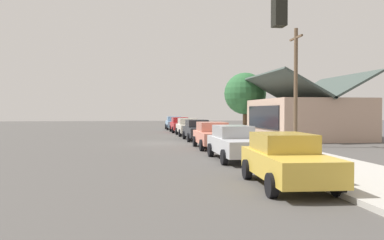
# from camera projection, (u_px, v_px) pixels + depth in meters

# --- Properties ---
(ground_plane) EXTENTS (120.00, 120.00, 0.00)m
(ground_plane) POSITION_uv_depth(u_px,v_px,m) (162.00, 143.00, 27.09)
(ground_plane) COLOR #4C4947
(sidewalk_curb) EXTENTS (60.00, 4.20, 0.16)m
(sidewalk_curb) POSITION_uv_depth(u_px,v_px,m) (239.00, 141.00, 27.89)
(sidewalk_curb) COLOR #B2AFA8
(sidewalk_curb) RESTS_ON ground
(car_skyblue) EXTENTS (4.61, 2.12, 1.59)m
(car_skyblue) POSITION_uv_depth(u_px,v_px,m) (174.00, 123.00, 46.92)
(car_skyblue) COLOR #8CB7E0
(car_skyblue) RESTS_ON ground
(car_cherry) EXTENTS (4.71, 2.01, 1.59)m
(car_cherry) POSITION_uv_depth(u_px,v_px,m) (180.00, 125.00, 40.88)
(car_cherry) COLOR red
(car_cherry) RESTS_ON ground
(car_ivory) EXTENTS (4.82, 2.02, 1.59)m
(car_ivory) POSITION_uv_depth(u_px,v_px,m) (188.00, 127.00, 35.45)
(car_ivory) COLOR silver
(car_ivory) RESTS_ON ground
(car_charcoal) EXTENTS (4.63, 1.97, 1.59)m
(car_charcoal) POSITION_uv_depth(u_px,v_px,m) (197.00, 130.00, 29.67)
(car_charcoal) COLOR #2D3035
(car_charcoal) RESTS_ON ground
(car_coral) EXTENTS (4.50, 2.10, 1.59)m
(car_coral) POSITION_uv_depth(u_px,v_px,m) (213.00, 135.00, 23.39)
(car_coral) COLOR #EA8C75
(car_coral) RESTS_ON ground
(car_silver) EXTENTS (4.86, 1.94, 1.59)m
(car_silver) POSITION_uv_depth(u_px,v_px,m) (234.00, 142.00, 17.90)
(car_silver) COLOR silver
(car_silver) RESTS_ON ground
(car_mustard) EXTENTS (4.56, 2.21, 1.59)m
(car_mustard) POSITION_uv_depth(u_px,v_px,m) (286.00, 159.00, 11.66)
(car_mustard) COLOR gold
(car_mustard) RESTS_ON ground
(storefront_building) EXTENTS (9.66, 7.64, 5.32)m
(storefront_building) POSITION_uv_depth(u_px,v_px,m) (306.00, 117.00, 31.49)
(storefront_building) COLOR tan
(storefront_building) RESTS_ON ground
(shade_tree) EXTENTS (4.05, 4.05, 5.99)m
(shade_tree) POSITION_uv_depth(u_px,v_px,m) (245.00, 94.00, 37.25)
(shade_tree) COLOR brown
(shade_tree) RESTS_ON ground
(traffic_light_main) EXTENTS (0.37, 2.79, 5.20)m
(traffic_light_main) POSITION_uv_depth(u_px,v_px,m) (351.00, 52.00, 7.77)
(traffic_light_main) COLOR #383833
(traffic_light_main) RESTS_ON ground
(utility_pole_wooden) EXTENTS (1.80, 0.24, 7.50)m
(utility_pole_wooden) POSITION_uv_depth(u_px,v_px,m) (296.00, 85.00, 24.27)
(utility_pole_wooden) COLOR brown
(utility_pole_wooden) RESTS_ON ground
(fire_hydrant_red) EXTENTS (0.22, 0.22, 0.71)m
(fire_hydrant_red) POSITION_uv_depth(u_px,v_px,m) (212.00, 133.00, 30.94)
(fire_hydrant_red) COLOR red
(fire_hydrant_red) RESTS_ON sidewalk_curb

